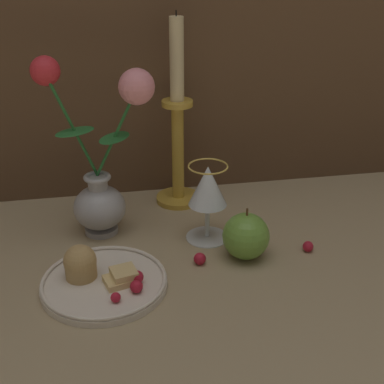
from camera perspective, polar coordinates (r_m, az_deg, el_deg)
name	(u,v)px	position (r m, az deg, el deg)	size (l,w,h in m)	color
ground_plane	(152,247)	(0.91, -4.30, -5.90)	(2.40, 2.40, 0.00)	#9E8966
vase	(102,170)	(0.92, -9.63, 2.34)	(0.19, 0.09, 0.31)	#A3A3A8
plate_with_pastries	(100,278)	(0.82, -9.80, -9.02)	(0.19, 0.19, 0.06)	silver
wine_glass	(208,189)	(0.89, 1.69, 0.27)	(0.07, 0.07, 0.14)	silver
candlestick	(178,132)	(1.01, -1.54, 6.41)	(0.09, 0.09, 0.36)	gold
apple_beside_vase	(246,236)	(0.87, 5.77, -4.71)	(0.08, 0.08, 0.09)	#669938
berry_near_plate	(308,246)	(0.91, 12.27, -5.70)	(0.02, 0.02, 0.02)	#AD192D
berry_front_center	(200,259)	(0.86, 0.84, -7.13)	(0.02, 0.02, 0.02)	#AD192D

